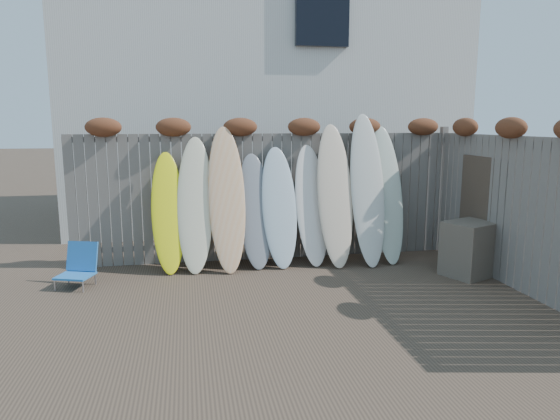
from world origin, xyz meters
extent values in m
plane|color=#493A2D|center=(0.00, 0.00, 0.00)|extent=(80.00, 80.00, 0.00)
cube|color=slate|center=(0.00, 2.40, 1.00)|extent=(6.00, 0.10, 2.00)
cube|color=slate|center=(3.00, 2.40, 1.05)|extent=(0.10, 0.10, 2.10)
ellipsoid|color=brown|center=(-2.40, 2.36, 2.10)|extent=(0.52, 0.28, 0.28)
ellipsoid|color=brown|center=(-1.40, 2.36, 2.10)|extent=(0.52, 0.28, 0.28)
ellipsoid|color=brown|center=(-0.40, 2.36, 2.10)|extent=(0.52, 0.28, 0.28)
ellipsoid|color=brown|center=(0.60, 2.36, 2.10)|extent=(0.52, 0.28, 0.28)
ellipsoid|color=brown|center=(1.60, 2.36, 2.10)|extent=(0.52, 0.28, 0.28)
ellipsoid|color=brown|center=(2.60, 2.36, 2.10)|extent=(0.52, 0.28, 0.28)
cube|color=slate|center=(3.00, 0.20, 1.00)|extent=(0.10, 4.40, 2.00)
ellipsoid|color=brown|center=(2.96, 0.60, 2.10)|extent=(0.28, 0.56, 0.28)
ellipsoid|color=brown|center=(2.96, 1.70, 2.10)|extent=(0.28, 0.56, 0.28)
cube|color=silver|center=(0.50, 6.50, 3.00)|extent=(8.00, 5.00, 6.00)
cube|color=black|center=(1.30, 3.95, 4.20)|extent=(1.00, 0.12, 1.30)
cube|color=blue|center=(-2.73, 1.43, 0.16)|extent=(0.53, 0.49, 0.03)
cube|color=blue|center=(-2.66, 1.62, 0.38)|extent=(0.45, 0.26, 0.40)
cylinder|color=#B9B8C0|center=(-2.97, 1.34, 0.08)|extent=(0.03, 0.03, 0.16)
cylinder|color=silver|center=(-2.86, 1.64, 0.08)|extent=(0.03, 0.03, 0.16)
cylinder|color=silver|center=(-2.59, 1.21, 0.08)|extent=(0.03, 0.03, 0.16)
cylinder|color=#A6A6AD|center=(-2.49, 1.52, 0.08)|extent=(0.03, 0.03, 0.16)
cube|color=#64574B|center=(2.71, 0.96, 0.39)|extent=(0.83, 0.78, 0.78)
cube|color=#3F3526|center=(3.00, 1.13, 0.84)|extent=(0.10, 1.12, 1.68)
ellipsoid|color=#FFFC12|center=(-1.51, 2.00, 0.87)|extent=(0.51, 0.65, 1.75)
ellipsoid|color=#F6ECC5|center=(-1.12, 1.99, 0.98)|extent=(0.59, 0.75, 1.97)
ellipsoid|color=#F8CD95|center=(-0.66, 1.95, 1.06)|extent=(0.56, 0.76, 2.12)
ellipsoid|color=gray|center=(-0.23, 2.01, 0.86)|extent=(0.56, 0.65, 1.71)
ellipsoid|color=silver|center=(0.14, 2.00, 0.90)|extent=(0.57, 0.67, 1.81)
ellipsoid|color=white|center=(0.65, 2.02, 0.92)|extent=(0.55, 0.69, 1.83)
ellipsoid|color=beige|center=(0.99, 1.93, 1.08)|extent=(0.56, 0.77, 2.15)
ellipsoid|color=silver|center=(1.50, 1.90, 1.16)|extent=(0.56, 0.83, 2.31)
ellipsoid|color=beige|center=(1.85, 1.97, 1.06)|extent=(0.51, 0.75, 2.12)
camera|label=1|loc=(-1.22, -5.33, 2.17)|focal=32.00mm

